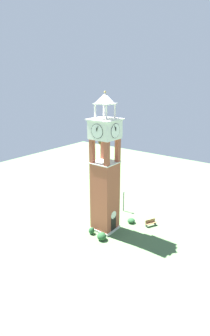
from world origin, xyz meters
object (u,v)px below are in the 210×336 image
clock_tower (105,177)px  park_bench (151,223)px  lamp_post (124,197)px  trash_bin (102,210)px

clock_tower → park_bench: size_ratio=11.24×
clock_tower → lamp_post: size_ratio=5.37×
clock_tower → lamp_post: (5.99, 0.98, -5.11)m
park_bench → lamp_post: 6.08m
clock_tower → park_bench: bearing=-45.7°
clock_tower → lamp_post: 7.93m
park_bench → trash_bin: 7.96m
trash_bin → lamp_post: bearing=-43.9°
lamp_post → park_bench: bearing=-105.0°
clock_tower → lamp_post: clock_tower is taller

